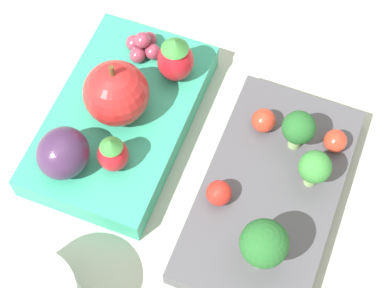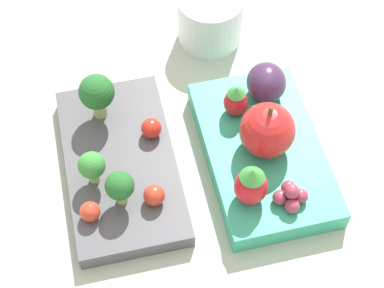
% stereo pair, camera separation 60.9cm
% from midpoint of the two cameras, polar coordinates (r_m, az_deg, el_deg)
% --- Properties ---
extents(ground_plane, '(4.00, 4.00, 0.00)m').
position_cam_midpoint_polar(ground_plane, '(0.57, 8.27, -25.96)').
color(ground_plane, '#ADB7A3').
extents(bento_box_savoury, '(0.22, 0.14, 0.02)m').
position_cam_midpoint_polar(bento_box_savoury, '(0.55, -0.21, -26.34)').
color(bento_box_savoury, '#4C4C51').
rests_on(bento_box_savoury, ground_plane).
extents(bento_box_fruit, '(0.21, 0.15, 0.03)m').
position_cam_midpoint_polar(bento_box_fruit, '(0.57, 16.82, -24.22)').
color(bento_box_fruit, '#33A87F').
rests_on(bento_box_fruit, ground_plane).
extents(broccoli_floret_0, '(0.04, 0.04, 0.06)m').
position_cam_midpoint_polar(broccoli_floret_0, '(0.52, -3.11, -19.44)').
color(broccoli_floret_0, '#93B770').
rests_on(broccoli_floret_0, bento_box_savoury).
extents(broccoli_floret_1, '(0.03, 0.03, 0.04)m').
position_cam_midpoint_polar(broccoli_floret_1, '(0.51, -3.28, -28.91)').
color(broccoli_floret_1, '#93B770').
rests_on(broccoli_floret_1, bento_box_savoury).
extents(broccoli_floret_2, '(0.03, 0.03, 0.04)m').
position_cam_midpoint_polar(broccoli_floret_2, '(0.51, 0.51, -31.67)').
color(broccoli_floret_2, '#93B770').
rests_on(broccoli_floret_2, bento_box_savoury).
extents(cherry_tomato_0, '(0.02, 0.02, 0.02)m').
position_cam_midpoint_polar(cherry_tomato_0, '(0.53, -3.39, -33.64)').
color(cherry_tomato_0, red).
rests_on(cherry_tomato_0, bento_box_savoury).
extents(cherry_tomato_1, '(0.02, 0.02, 0.02)m').
position_cam_midpoint_polar(cherry_tomato_1, '(0.53, 4.67, -31.65)').
color(cherry_tomato_1, red).
rests_on(cherry_tomato_1, bento_box_savoury).
extents(cherry_tomato_2, '(0.02, 0.02, 0.02)m').
position_cam_midpoint_polar(cherry_tomato_2, '(0.54, 3.59, -22.91)').
color(cherry_tomato_2, red).
rests_on(cherry_tomato_2, bento_box_savoury).
extents(apple, '(0.06, 0.06, 0.07)m').
position_cam_midpoint_polar(apple, '(0.53, 18.14, -23.55)').
color(apple, red).
rests_on(apple, bento_box_fruit).
extents(strawberry_0, '(0.03, 0.03, 0.05)m').
position_cam_midpoint_polar(strawberry_0, '(0.52, 17.00, -30.48)').
color(strawberry_0, red).
rests_on(strawberry_0, bento_box_fruit).
extents(strawberry_1, '(0.03, 0.03, 0.04)m').
position_cam_midpoint_polar(strawberry_1, '(0.54, 13.79, -19.38)').
color(strawberry_1, red).
rests_on(strawberry_1, bento_box_fruit).
extents(plum, '(0.05, 0.04, 0.04)m').
position_cam_midpoint_polar(plum, '(0.55, 17.06, -16.66)').
color(plum, '#42284C').
rests_on(plum, bento_box_fruit).
extents(grape_cluster, '(0.04, 0.04, 0.03)m').
position_cam_midpoint_polar(grape_cluster, '(0.55, 21.27, -30.27)').
color(grape_cluster, '#93384C').
rests_on(grape_cluster, bento_box_fruit).
extents(drinking_cup, '(0.08, 0.08, 0.06)m').
position_cam_midpoint_polar(drinking_cup, '(0.59, 9.38, -7.15)').
color(drinking_cup, silver).
rests_on(drinking_cup, ground_plane).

